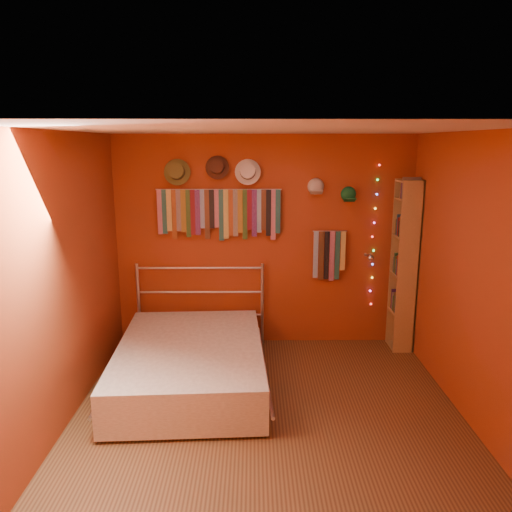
{
  "coord_description": "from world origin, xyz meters",
  "views": [
    {
      "loc": [
        -0.13,
        -4.06,
        2.39
      ],
      "look_at": [
        -0.1,
        0.9,
        1.27
      ],
      "focal_mm": 35.0,
      "sensor_mm": 36.0,
      "label": 1
    }
  ],
  "objects_px": {
    "reading_lamp": "(370,257)",
    "bookshelf": "(407,265)",
    "bed": "(191,363)",
    "tie_rack": "(219,211)"
  },
  "relations": [
    {
      "from": "tie_rack",
      "to": "reading_lamp",
      "type": "relative_size",
      "value": 4.7
    },
    {
      "from": "bookshelf",
      "to": "bed",
      "type": "height_order",
      "value": "bookshelf"
    },
    {
      "from": "reading_lamp",
      "to": "bookshelf",
      "type": "relative_size",
      "value": 0.15
    },
    {
      "from": "bookshelf",
      "to": "tie_rack",
      "type": "bearing_deg",
      "value": 175.93
    },
    {
      "from": "tie_rack",
      "to": "bed",
      "type": "distance_m",
      "value": 1.78
    },
    {
      "from": "reading_lamp",
      "to": "bed",
      "type": "height_order",
      "value": "reading_lamp"
    },
    {
      "from": "reading_lamp",
      "to": "tie_rack",
      "type": "bearing_deg",
      "value": 174.3
    },
    {
      "from": "tie_rack",
      "to": "bed",
      "type": "xyz_separation_m",
      "value": [
        -0.24,
        -1.09,
        -1.39
      ]
    },
    {
      "from": "reading_lamp",
      "to": "bed",
      "type": "xyz_separation_m",
      "value": [
        -1.98,
        -0.91,
        -0.88
      ]
    },
    {
      "from": "reading_lamp",
      "to": "bookshelf",
      "type": "bearing_deg",
      "value": 2.38
    }
  ]
}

